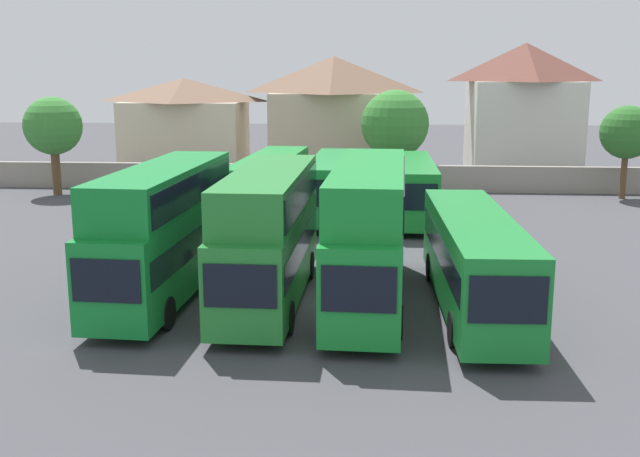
{
  "coord_description": "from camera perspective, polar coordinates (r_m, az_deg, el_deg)",
  "views": [
    {
      "loc": [
        2.08,
        -26.24,
        8.44
      ],
      "look_at": [
        0.0,
        3.0,
        2.17
      ],
      "focal_mm": 42.53,
      "sensor_mm": 36.0,
      "label": 1
    }
  ],
  "objects": [
    {
      "name": "tree_right_of_lot",
      "position": [
        52.85,
        22.11,
        6.69
      ],
      "size": [
        3.42,
        3.42,
        6.03
      ],
      "color": "brown",
      "rests_on": "ground"
    },
    {
      "name": "house_terrace_right",
      "position": [
        62.26,
        15.03,
        8.72
      ],
      "size": [
        8.55,
        7.83,
        10.26
      ],
      "color": "silver",
      "rests_on": "ground"
    },
    {
      "name": "bus_5",
      "position": [
        42.72,
        -3.79,
        3.39
      ],
      "size": [
        3.36,
        11.93,
        3.52
      ],
      "rotation": [
        0.0,
        0.0,
        -1.64
      ],
      "color": "#1B8932",
      "rests_on": "ground"
    },
    {
      "name": "bus_3",
      "position": [
        27.13,
        3.67,
        0.13
      ],
      "size": [
        2.89,
        11.55,
        5.04
      ],
      "rotation": [
        0.0,
        0.0,
        -1.61
      ],
      "color": "#17862F",
      "rests_on": "ground"
    },
    {
      "name": "bus_2",
      "position": [
        27.31,
        -3.89,
        -0.05
      ],
      "size": [
        2.71,
        10.72,
        4.82
      ],
      "rotation": [
        0.0,
        0.0,
        -1.59
      ],
      "color": "#227C2E",
      "rests_on": "ground"
    },
    {
      "name": "ground",
      "position": [
        45.08,
        1.35,
        1.29
      ],
      "size": [
        140.0,
        140.0,
        0.0
      ],
      "primitive_type": "plane",
      "color": "#424247"
    },
    {
      "name": "tree_left_of_lot",
      "position": [
        54.79,
        5.66,
        7.82
      ],
      "size": [
        4.85,
        4.85,
        6.87
      ],
      "color": "brown",
      "rests_on": "ground"
    },
    {
      "name": "house_terrace_centre",
      "position": [
        62.57,
        1.04,
        8.69
      ],
      "size": [
        10.39,
        8.01,
        9.27
      ],
      "color": "#C6B293",
      "rests_on": "ground"
    },
    {
      "name": "bus_7",
      "position": [
        42.66,
        6.76,
        3.17
      ],
      "size": [
        2.66,
        10.66,
        3.31
      ],
      "rotation": [
        0.0,
        0.0,
        -1.57
      ],
      "color": "#1B7E2E",
      "rests_on": "ground"
    },
    {
      "name": "bus_1",
      "position": [
        28.38,
        -11.63,
        0.26
      ],
      "size": [
        2.97,
        11.0,
        4.88
      ],
      "rotation": [
        0.0,
        0.0,
        -1.62
      ],
      "color": "#137E2F",
      "rests_on": "ground"
    },
    {
      "name": "bus_6",
      "position": [
        42.97,
        1.03,
        3.38
      ],
      "size": [
        2.72,
        10.42,
        3.4
      ],
      "rotation": [
        0.0,
        0.0,
        -1.6
      ],
      "color": "#1C883A",
      "rests_on": "ground"
    },
    {
      "name": "bus_4",
      "position": [
        27.06,
        11.54,
        -2.11
      ],
      "size": [
        2.75,
        11.98,
        3.35
      ],
      "rotation": [
        0.0,
        0.0,
        -1.55
      ],
      "color": "#197F2E",
      "rests_on": "ground"
    },
    {
      "name": "depot_boundary_wall",
      "position": [
        52.71,
        1.77,
        3.85
      ],
      "size": [
        56.0,
        0.5,
        1.8
      ],
      "primitive_type": "cube",
      "color": "gray",
      "rests_on": "ground"
    },
    {
      "name": "tree_behind_wall",
      "position": [
        53.67,
        -19.45,
        7.24
      ],
      "size": [
        3.84,
        3.84,
        6.52
      ],
      "color": "brown",
      "rests_on": "ground"
    },
    {
      "name": "house_terrace_left",
      "position": [
        64.15,
        -10.12,
        7.79
      ],
      "size": [
        10.13,
        6.93,
        7.54
      ],
      "color": "beige",
      "rests_on": "ground"
    }
  ]
}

